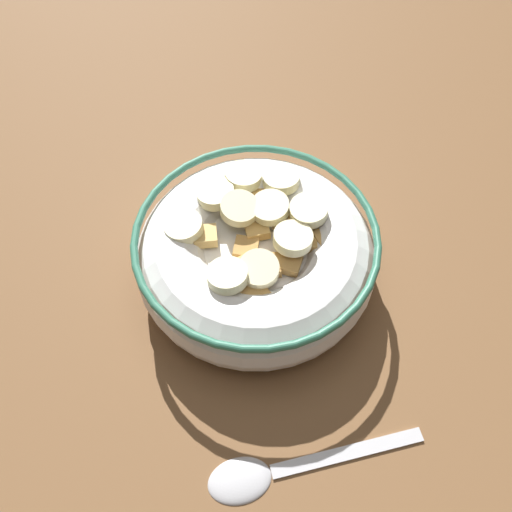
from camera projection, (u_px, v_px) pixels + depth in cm
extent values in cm
cube|color=brown|center=(256.00, 282.00, 50.47)|extent=(123.89, 123.89, 2.00)
cylinder|color=white|center=(256.00, 274.00, 49.38)|extent=(10.42, 10.42, 0.60)
torus|color=white|center=(256.00, 257.00, 47.19)|extent=(18.94, 18.94, 5.84)
torus|color=#337259|center=(256.00, 238.00, 45.00)|extent=(18.97, 18.97, 0.60)
cylinder|color=white|center=(256.00, 248.00, 46.19)|extent=(15.44, 15.44, 0.40)
cube|color=tan|center=(257.00, 229.00, 46.23)|extent=(2.25, 2.29, 0.93)
cube|color=#AD7F42|center=(327.00, 238.00, 45.71)|extent=(1.91, 1.92, 0.85)
cube|color=tan|center=(242.00, 270.00, 44.16)|extent=(2.01, 1.94, 0.99)
cube|color=#B78947|center=(256.00, 296.00, 43.09)|extent=(2.02, 2.03, 0.83)
cube|color=tan|center=(205.00, 236.00, 45.85)|extent=(2.42, 2.38, 1.00)
cube|color=#AD7F42|center=(244.00, 245.00, 45.67)|extent=(2.55, 2.56, 0.91)
cube|color=tan|center=(179.00, 263.00, 44.73)|extent=(2.62, 2.61, 1.04)
cube|color=tan|center=(327.00, 215.00, 47.18)|extent=(2.29, 2.32, 0.91)
cube|color=#B78947|center=(333.00, 285.00, 43.78)|extent=(2.46, 2.41, 1.05)
cube|color=#B78947|center=(305.00, 241.00, 45.73)|extent=(2.50, 2.48, 0.97)
cube|color=tan|center=(287.00, 221.00, 46.74)|extent=(2.61, 2.62, 1.07)
cube|color=tan|center=(229.00, 312.00, 42.29)|extent=(2.60, 2.60, 1.00)
cube|color=#AD7F42|center=(289.00, 262.00, 44.53)|extent=(2.58, 2.58, 0.89)
cube|color=tan|center=(206.00, 198.00, 47.98)|extent=(2.06, 2.10, 0.94)
cube|color=#B78947|center=(260.00, 188.00, 48.52)|extent=(2.15, 2.10, 0.99)
cube|color=tan|center=(192.00, 286.00, 43.47)|extent=(2.48, 2.44, 1.04)
cube|color=tan|center=(215.00, 298.00, 43.16)|extent=(2.56, 2.58, 0.99)
cube|color=#AD7F42|center=(265.00, 267.00, 44.54)|extent=(2.49, 2.52, 0.99)
cylinder|color=beige|center=(216.00, 194.00, 46.92)|extent=(4.09, 4.07, 1.25)
cylinder|color=beige|center=(243.00, 176.00, 47.92)|extent=(3.77, 3.79, 1.35)
cylinder|color=beige|center=(227.00, 276.00, 42.65)|extent=(4.07, 4.01, 1.31)
cylinder|color=beige|center=(259.00, 269.00, 43.38)|extent=(3.97, 3.95, 1.37)
cylinder|color=beige|center=(293.00, 238.00, 44.35)|extent=(4.24, 4.27, 1.27)
cylinder|color=beige|center=(239.00, 208.00, 45.96)|extent=(4.28, 4.24, 1.41)
cylinder|color=beige|center=(184.00, 227.00, 45.44)|extent=(4.21, 4.24, 1.20)
cylinder|color=beige|center=(270.00, 208.00, 46.03)|extent=(4.06, 4.12, 1.28)
cylinder|color=beige|center=(281.00, 179.00, 47.54)|extent=(4.22, 4.16, 1.27)
cylinder|color=beige|center=(307.00, 208.00, 45.80)|extent=(3.43, 3.45, 1.03)
ellipsoid|color=#B7B7BC|center=(240.00, 479.00, 40.29)|extent=(4.13, 5.07, 0.80)
cube|color=#B7B7BC|center=(348.00, 453.00, 41.49)|extent=(3.65, 10.93, 0.36)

